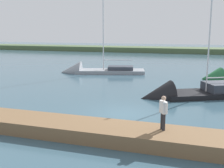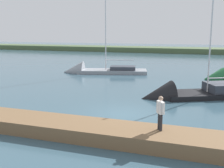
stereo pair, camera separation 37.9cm
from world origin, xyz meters
name	(u,v)px [view 1 (the left image)]	position (x,y,z in m)	size (l,w,h in m)	color
ground_plane	(124,114)	(0.00, 0.00, 0.00)	(200.00, 200.00, 0.00)	#385666
far_shoreline	(182,53)	(0.00, -54.47, 0.00)	(180.00, 8.00, 2.40)	#4C603D
dock_pier	(101,132)	(0.00, 4.20, 0.34)	(27.82, 2.29, 0.67)	brown
sailboat_mid_channel	(191,95)	(-3.91, -6.26, 0.11)	(10.80, 7.35, 10.67)	black
sailboat_inner_slip	(91,72)	(8.58, -15.88, 0.15)	(10.83, 5.42, 13.03)	gray
person_on_dock	(163,111)	(-2.96, 3.95, 1.59)	(0.42, 0.54, 1.61)	#28282D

